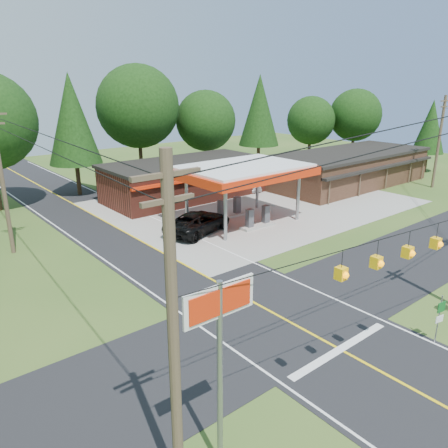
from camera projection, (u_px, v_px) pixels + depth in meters
ground at (281, 318)px, 22.07m from camera, size 120.00×120.00×0.00m
main_highway at (281, 317)px, 22.06m from camera, size 8.00×120.00×0.02m
cross_road at (281, 317)px, 22.06m from camera, size 70.00×7.00×0.02m
lane_center_yellow at (281, 317)px, 22.06m from camera, size 0.15×110.00×0.00m
gas_canopy at (244, 173)px, 35.71m from camera, size 10.60×7.40×4.88m
convenience_store at (185, 179)px, 44.38m from camera, size 16.40×7.55×3.80m
strip_building at (349, 168)px, 50.08m from camera, size 20.40×8.75×3.80m
utility_pole_near_left at (173, 338)px, 11.05m from camera, size 1.80×0.30×10.00m
utility_pole_far_left at (2, 179)px, 28.85m from camera, size 1.80×0.30×10.00m
utility_pole_far_right at (439, 141)px, 47.55m from camera, size 1.80×0.30×10.00m
overhead_beacons at (395, 238)px, 15.12m from camera, size 17.04×2.04×1.03m
treeline_backdrop at (89, 128)px, 37.87m from camera, size 70.27×51.59×13.30m
suv_car at (198, 222)px, 34.24m from camera, size 7.63×7.63×1.70m
sedan_car at (249, 185)px, 47.55m from camera, size 4.19×4.19×1.22m
big_stop_sign at (220, 336)px, 12.12m from camera, size 2.35×0.19×6.32m
route_sign_post at (440, 315)px, 19.48m from camera, size 0.49×0.13×2.40m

